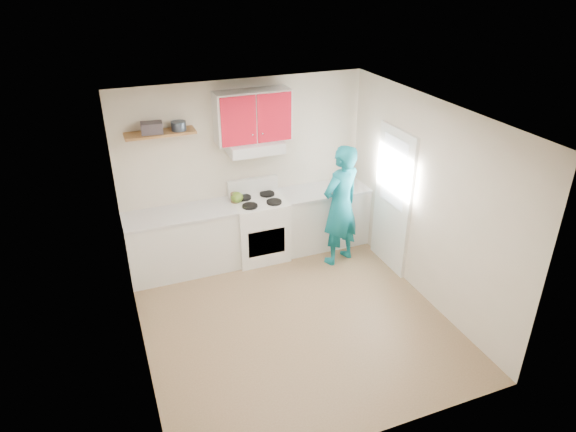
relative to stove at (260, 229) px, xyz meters
name	(u,v)px	position (x,y,z in m)	size (l,w,h in m)	color
floor	(293,318)	(-0.10, -1.57, -0.46)	(3.80, 3.80, 0.00)	brown
ceiling	(294,115)	(-0.10, -1.57, 2.14)	(3.60, 3.80, 0.04)	white
back_wall	(244,169)	(-0.10, 0.32, 0.84)	(3.60, 0.04, 2.60)	beige
front_wall	(379,327)	(-0.10, -3.47, 0.84)	(3.60, 0.04, 2.60)	beige
left_wall	(131,257)	(-1.90, -1.57, 0.84)	(0.04, 3.80, 2.60)	beige
right_wall	(426,202)	(1.70, -1.57, 0.84)	(0.04, 3.80, 2.60)	beige
door	(393,200)	(1.68, -0.88, 0.56)	(0.05, 0.85, 2.05)	white
door_glass	(394,172)	(1.65, -0.88, 0.99)	(0.01, 0.55, 0.95)	white
counter_left	(182,243)	(-1.14, 0.02, -0.01)	(1.52, 0.60, 0.90)	silver
counter_right	(323,217)	(1.04, 0.02, -0.01)	(1.32, 0.60, 0.90)	silver
stove	(260,229)	(0.00, 0.00, 0.00)	(0.76, 0.65, 0.92)	white
range_hood	(255,147)	(0.00, 0.10, 1.24)	(0.76, 0.44, 0.15)	silver
upper_cabinets	(253,116)	(0.00, 0.16, 1.66)	(1.02, 0.33, 0.70)	#B10F22
shelf	(160,133)	(-1.25, 0.18, 1.56)	(0.90, 0.30, 0.04)	brown
books	(152,128)	(-1.35, 0.16, 1.65)	(0.27, 0.19, 0.14)	#40383F
tin	(179,126)	(-1.01, 0.15, 1.64)	(0.19, 0.19, 0.12)	#333D4C
kettle	(237,197)	(-0.30, 0.07, 0.54)	(0.18, 0.18, 0.15)	#557721
crock	(235,198)	(-0.33, 0.09, 0.52)	(0.13, 0.13, 0.15)	brown
cutting_board	(300,194)	(0.66, 0.02, 0.45)	(0.27, 0.20, 0.02)	olive
silicone_mat	(347,186)	(1.44, 0.03, 0.44)	(0.29, 0.24, 0.01)	red
person	(341,206)	(1.04, -0.54, 0.44)	(0.66, 0.43, 1.80)	#0D6C7B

